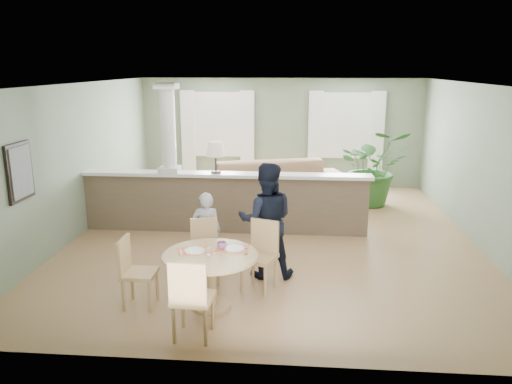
# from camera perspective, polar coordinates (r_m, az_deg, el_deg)

# --- Properties ---
(ground) EXTENTS (8.00, 8.00, 0.00)m
(ground) POSITION_cam_1_polar(r_m,az_deg,el_deg) (9.07, 1.93, -5.04)
(ground) COLOR #A87D59
(ground) RESTS_ON ground
(room_shell) EXTENTS (7.02, 8.02, 2.71)m
(room_shell) POSITION_cam_1_polar(r_m,az_deg,el_deg) (9.26, 2.04, 6.90)
(room_shell) COLOR gray
(room_shell) RESTS_ON ground
(pony_wall) EXTENTS (5.32, 0.38, 2.70)m
(pony_wall) POSITION_cam_1_polar(r_m,az_deg,el_deg) (9.15, -4.15, -0.27)
(pony_wall) COLOR brown
(pony_wall) RESTS_ON ground
(sofa) EXTENTS (3.41, 2.11, 0.93)m
(sofa) POSITION_cam_1_polar(r_m,az_deg,el_deg) (10.94, 2.10, 0.88)
(sofa) COLOR #8C634C
(sofa) RESTS_ON ground
(houseplant) EXTENTS (1.62, 1.44, 1.68)m
(houseplant) POSITION_cam_1_polar(r_m,az_deg,el_deg) (11.19, 13.28, 2.76)
(houseplant) COLOR #2C5E25
(houseplant) RESTS_ON ground
(dining_table) EXTENTS (1.19, 1.19, 0.82)m
(dining_table) POSITION_cam_1_polar(r_m,az_deg,el_deg) (6.34, -5.17, -8.29)
(dining_table) COLOR tan
(dining_table) RESTS_ON ground
(chair_far_boy) EXTENTS (0.50, 0.50, 0.89)m
(chair_far_boy) POSITION_cam_1_polar(r_m,az_deg,el_deg) (7.16, -5.84, -6.30)
(chair_far_boy) COLOR tan
(chair_far_boy) RESTS_ON ground
(chair_far_man) EXTENTS (0.55, 0.55, 0.95)m
(chair_far_man) POSITION_cam_1_polar(r_m,az_deg,el_deg) (6.87, 0.60, -6.83)
(chair_far_man) COLOR tan
(chair_far_man) RESTS_ON ground
(chair_near) EXTENTS (0.46, 0.46, 0.97)m
(chair_near) POSITION_cam_1_polar(r_m,az_deg,el_deg) (5.64, -7.44, -11.72)
(chair_near) COLOR tan
(chair_near) RESTS_ON ground
(chair_side) EXTENTS (0.41, 0.41, 0.91)m
(chair_side) POSITION_cam_1_polar(r_m,az_deg,el_deg) (6.57, -13.80, -8.52)
(chair_side) COLOR tan
(chair_side) RESTS_ON ground
(child_person) EXTENTS (0.48, 0.36, 1.21)m
(child_person) POSITION_cam_1_polar(r_m,az_deg,el_deg) (7.45, -5.72, -4.55)
(child_person) COLOR #9E9EA3
(child_person) RESTS_ON ground
(man_person) EXTENTS (0.86, 0.69, 1.68)m
(man_person) POSITION_cam_1_polar(r_m,az_deg,el_deg) (7.16, 1.17, -3.27)
(man_person) COLOR black
(man_person) RESTS_ON ground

